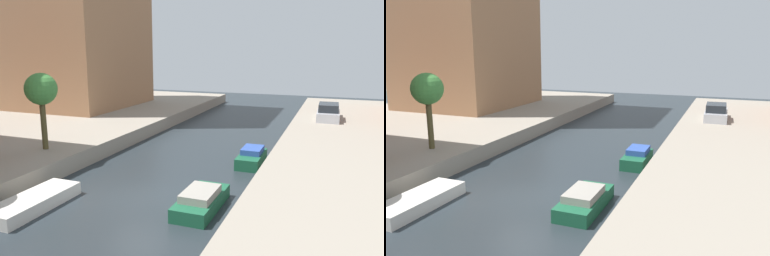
{
  "view_description": "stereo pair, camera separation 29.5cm",
  "coord_description": "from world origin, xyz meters",
  "views": [
    {
      "loc": [
        8.34,
        -14.39,
        6.79
      ],
      "look_at": [
        -0.19,
        7.7,
        1.77
      ],
      "focal_mm": 35.66,
      "sensor_mm": 36.0,
      "label": 1
    },
    {
      "loc": [
        8.61,
        -14.28,
        6.79
      ],
      "look_at": [
        -0.19,
        7.7,
        1.77
      ],
      "focal_mm": 35.66,
      "sensor_mm": 36.0,
      "label": 2
    }
  ],
  "objects": [
    {
      "name": "ground_plane",
      "position": [
        0.0,
        0.0,
        0.0
      ],
      "size": [
        84.0,
        84.0,
        0.0
      ],
      "primitive_type": "plane",
      "color": "#232B30"
    },
    {
      "name": "moored_boat_right_4",
      "position": [
        3.83,
        7.07,
        0.42
      ],
      "size": [
        1.34,
        3.09,
        0.99
      ],
      "color": "#195638",
      "rests_on": "ground_plane"
    },
    {
      "name": "moored_boat_left_2",
      "position": [
        -3.54,
        -2.53,
        0.28
      ],
      "size": [
        1.62,
        4.33,
        0.57
      ],
      "color": "beige",
      "rests_on": "ground_plane"
    },
    {
      "name": "moored_boat_right_3",
      "position": [
        3.21,
        -0.0,
        0.39
      ],
      "size": [
        1.5,
        3.64,
        0.91
      ],
      "color": "#195638",
      "rests_on": "ground_plane"
    },
    {
      "name": "parked_car",
      "position": [
        7.67,
        18.43,
        1.55
      ],
      "size": [
        1.79,
        4.52,
        1.32
      ],
      "color": "#B7B7BC",
      "rests_on": "quay_right"
    },
    {
      "name": "street_tree_3",
      "position": [
        -7.35,
        2.56,
        4.4
      ],
      "size": [
        1.81,
        1.81,
        4.4
      ],
      "color": "brown",
      "rests_on": "quay_left"
    }
  ]
}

